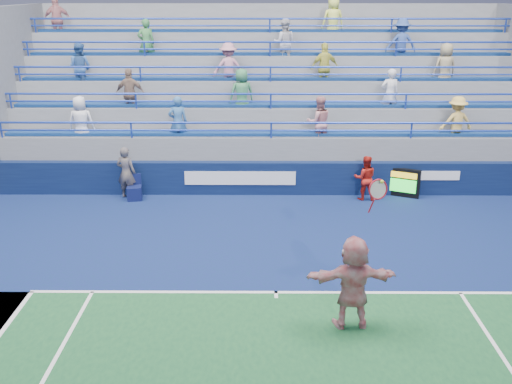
{
  "coord_description": "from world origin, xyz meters",
  "views": [
    {
      "loc": [
        -0.38,
        -11.19,
        6.4
      ],
      "look_at": [
        -0.46,
        2.5,
        1.5
      ],
      "focal_mm": 40.0,
      "sensor_mm": 36.0,
      "label": 1
    }
  ],
  "objects_px": {
    "line_judge": "(126,173)",
    "serve_speed_board": "(398,182)",
    "judge_chair": "(135,192)",
    "tennis_player": "(353,282)",
    "ball_girl": "(365,178)"
  },
  "relations": [
    {
      "from": "tennis_player",
      "to": "line_judge",
      "type": "height_order",
      "value": "tennis_player"
    },
    {
      "from": "ball_girl",
      "to": "judge_chair",
      "type": "bearing_deg",
      "value": 2.76
    },
    {
      "from": "tennis_player",
      "to": "ball_girl",
      "type": "xyz_separation_m",
      "value": [
        1.52,
        7.28,
        -0.25
      ]
    },
    {
      "from": "tennis_player",
      "to": "ball_girl",
      "type": "bearing_deg",
      "value": 78.22
    },
    {
      "from": "line_judge",
      "to": "serve_speed_board",
      "type": "bearing_deg",
      "value": -167.03
    },
    {
      "from": "judge_chair",
      "to": "tennis_player",
      "type": "distance_m",
      "value": 9.31
    },
    {
      "from": "tennis_player",
      "to": "ball_girl",
      "type": "height_order",
      "value": "tennis_player"
    },
    {
      "from": "tennis_player",
      "to": "line_judge",
      "type": "bearing_deg",
      "value": 129.46
    },
    {
      "from": "serve_speed_board",
      "to": "ball_girl",
      "type": "xyz_separation_m",
      "value": [
        -1.16,
        -0.33,
        0.25
      ]
    },
    {
      "from": "judge_chair",
      "to": "tennis_player",
      "type": "xyz_separation_m",
      "value": [
        5.83,
        -7.22,
        0.71
      ]
    },
    {
      "from": "tennis_player",
      "to": "line_judge",
      "type": "xyz_separation_m",
      "value": [
        -6.1,
        7.41,
        -0.13
      ]
    },
    {
      "from": "serve_speed_board",
      "to": "tennis_player",
      "type": "distance_m",
      "value": 8.08
    },
    {
      "from": "serve_speed_board",
      "to": "ball_girl",
      "type": "relative_size",
      "value": 0.9
    },
    {
      "from": "line_judge",
      "to": "tennis_player",
      "type": "bearing_deg",
      "value": 141.12
    },
    {
      "from": "serve_speed_board",
      "to": "judge_chair",
      "type": "relative_size",
      "value": 1.62
    }
  ]
}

